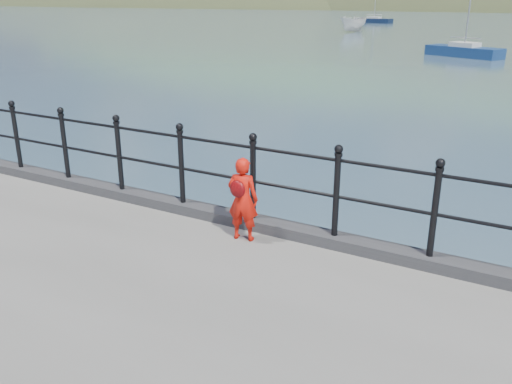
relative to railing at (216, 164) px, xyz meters
The scene contains 7 objects.
ground 1.83m from the railing, 90.00° to the left, with size 600.00×600.00×0.00m, color #2D4251.
kerb 0.75m from the railing, 140.53° to the right, with size 60.00×0.30×0.15m, color #28282B.
railing is the anchor object (origin of this frame).
child 0.83m from the railing, 30.82° to the right, with size 0.45×0.36×1.12m.
launch_white 60.88m from the railing, 107.95° to the left, with size 1.78×4.74×1.83m, color silver.
sailboat_port 35.45m from the railing, 93.93° to the left, with size 5.57×3.69×7.84m.
sailboat_left 85.25m from the railing, 106.26° to the left, with size 6.03×2.75×8.29m.
Camera 1 is at (4.04, -6.17, 4.03)m, focal length 38.00 mm.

